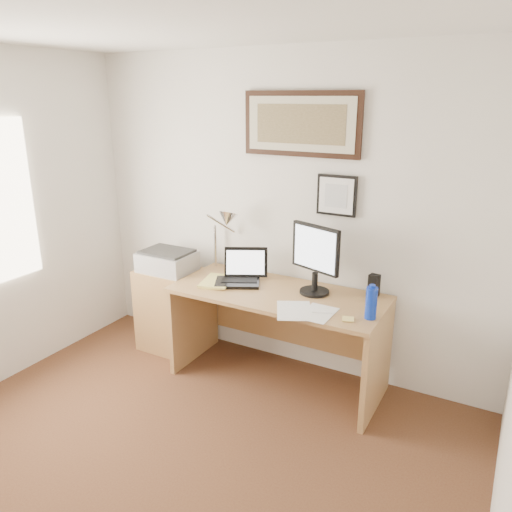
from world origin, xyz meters
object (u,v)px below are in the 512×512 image
Objects in this scene: side_cabinet at (170,309)px; desk at (282,317)px; book at (204,280)px; printer at (167,261)px; water_bottle at (371,303)px; laptop at (241,275)px; lcd_monitor at (315,256)px.

side_cabinet is 1.08m from desk.
book reaches higher than desk.
side_cabinet is at bearing 121.03° from printer.
printer reaches higher than desk.
water_bottle is 1.10m from laptop.
desk is 1.10m from printer.
laptop is at bearing -174.28° from desk.
water_bottle is 1.35m from book.
lcd_monitor is 1.18× the size of printer.
printer is (-0.71, -0.02, 0.01)m from laptop.
book reaches higher than side_cabinet.
side_cabinet is 1.70× the size of laptop.
lcd_monitor is at bearing 3.30° from printer.
book is 0.19× the size of desk.
printer is at bearing -58.97° from side_cabinet.
book is 0.92m from lcd_monitor.
side_cabinet is 3.37× the size of water_bottle.
side_cabinet is at bearing 180.00° from laptop.
desk is 3.73× the size of laptop.
side_cabinet is 0.45m from printer.
laptop is (0.72, -0.00, 0.44)m from side_cabinet.
water_bottle is at bearing -15.46° from desk.
water_bottle reaches higher than desk.
lcd_monitor is at bearing 5.63° from laptop.
book is at bearing -164.73° from desk.
water_bottle is 0.50× the size of laptop.
lcd_monitor is at bearing 155.24° from water_bottle.
lcd_monitor reaches higher than side_cabinet.
desk is 3.08× the size of lcd_monitor.
printer is at bearing -178.67° from laptop.
printer is at bearing 165.63° from book.
desk is 3.64× the size of printer.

